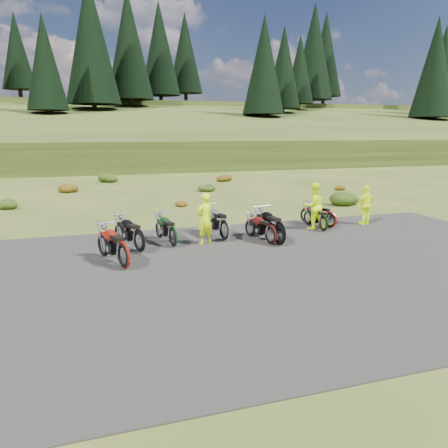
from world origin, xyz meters
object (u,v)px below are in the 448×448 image
object	(u,v)px
motorcycle_0	(140,253)
person_middle	(205,220)
motorcycle_3	(225,241)
motorcycle_7	(323,232)

from	to	relation	value
motorcycle_0	person_middle	bearing A→B (deg)	-101.21
motorcycle_3	motorcycle_7	world-z (taller)	motorcycle_3
motorcycle_0	motorcycle_3	bearing A→B (deg)	-99.92
motorcycle_7	person_middle	bearing A→B (deg)	94.24
person_middle	motorcycle_7	bearing A→B (deg)	161.37
motorcycle_0	person_middle	xyz separation A→B (m)	(2.34, 0.39, 0.90)
motorcycle_3	person_middle	bearing A→B (deg)	94.15
motorcycle_0	motorcycle_7	world-z (taller)	motorcycle_0
motorcycle_7	person_middle	size ratio (longest dim) A/B	1.03
motorcycle_3	motorcycle_7	distance (m)	4.21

